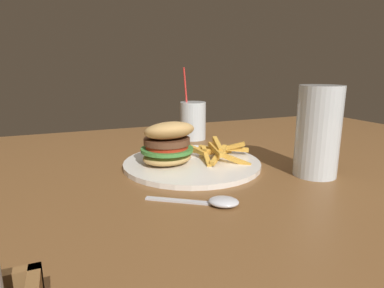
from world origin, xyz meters
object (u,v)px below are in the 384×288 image
(beer_glass, at_px, (318,135))
(juice_glass, at_px, (193,122))
(spoon, at_px, (218,202))
(meal_plate_near, at_px, (182,154))

(beer_glass, distance_m, juice_glass, 0.39)
(juice_glass, relative_size, spoon, 1.51)
(meal_plate_near, distance_m, beer_glass, 0.26)
(spoon, bearing_deg, juice_glass, 106.56)
(beer_glass, height_order, juice_glass, juice_glass)
(spoon, bearing_deg, beer_glass, 47.40)
(juice_glass, bearing_deg, meal_plate_near, 63.00)
(meal_plate_near, bearing_deg, juice_glass, -117.00)
(meal_plate_near, relative_size, spoon, 2.14)
(spoon, bearing_deg, meal_plate_near, 119.25)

